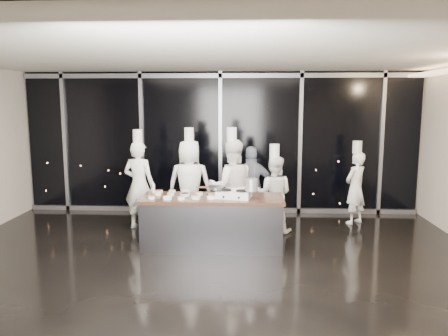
% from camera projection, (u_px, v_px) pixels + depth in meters
% --- Properties ---
extents(ground, '(9.00, 9.00, 0.00)m').
position_uv_depth(ground, '(208.00, 266.00, 6.79)').
color(ground, black).
rests_on(ground, ground).
extents(room_shell, '(9.02, 7.02, 3.21)m').
position_uv_depth(room_shell, '(219.00, 121.00, 6.44)').
color(room_shell, beige).
rests_on(room_shell, ground).
extents(window_wall, '(8.90, 0.11, 3.20)m').
position_uv_depth(window_wall, '(220.00, 143.00, 9.94)').
color(window_wall, black).
rests_on(window_wall, ground).
extents(demo_counter, '(2.46, 0.86, 0.90)m').
position_uv_depth(demo_counter, '(212.00, 222.00, 7.61)').
color(demo_counter, '#39393E').
rests_on(demo_counter, ground).
extents(stove, '(0.63, 0.46, 0.14)m').
position_uv_depth(stove, '(234.00, 194.00, 7.46)').
color(stove, silver).
rests_on(stove, demo_counter).
extents(frying_pan, '(0.50, 0.32, 0.05)m').
position_uv_depth(frying_pan, '(216.00, 188.00, 7.51)').
color(frying_pan, slate).
rests_on(frying_pan, stove).
extents(stock_pot, '(0.25, 0.25, 0.21)m').
position_uv_depth(stock_pot, '(251.00, 185.00, 7.35)').
color(stock_pot, '#AFAFB1').
rests_on(stock_pot, stove).
extents(prep_bowls, '(1.14, 0.73, 0.05)m').
position_uv_depth(prep_bowls, '(182.00, 195.00, 7.61)').
color(prep_bowls, silver).
rests_on(prep_bowls, demo_counter).
extents(squeeze_bottle, '(0.06, 0.06, 0.21)m').
position_uv_depth(squeeze_bottle, '(153.00, 188.00, 7.84)').
color(squeeze_bottle, silver).
rests_on(squeeze_bottle, demo_counter).
extents(chef_far_left, '(0.72, 0.56, 2.00)m').
position_uv_depth(chef_far_left, '(139.00, 184.00, 8.69)').
color(chef_far_left, white).
rests_on(chef_far_left, ground).
extents(chef_left, '(0.89, 0.59, 2.03)m').
position_uv_depth(chef_left, '(190.00, 184.00, 8.66)').
color(chef_left, white).
rests_on(chef_left, ground).
extents(chef_center, '(0.99, 0.83, 2.06)m').
position_uv_depth(chef_center, '(232.00, 187.00, 8.33)').
color(chef_center, white).
rests_on(chef_center, ground).
extents(guest, '(1.00, 0.47, 1.66)m').
position_uv_depth(guest, '(252.00, 188.00, 8.70)').
color(guest, '#16233D').
rests_on(guest, ground).
extents(chef_right, '(0.83, 0.71, 1.73)m').
position_uv_depth(chef_right, '(274.00, 193.00, 8.49)').
color(chef_right, white).
rests_on(chef_right, ground).
extents(chef_side, '(0.65, 0.63, 1.74)m').
position_uv_depth(chef_side, '(355.00, 187.00, 9.06)').
color(chef_side, white).
rests_on(chef_side, ground).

